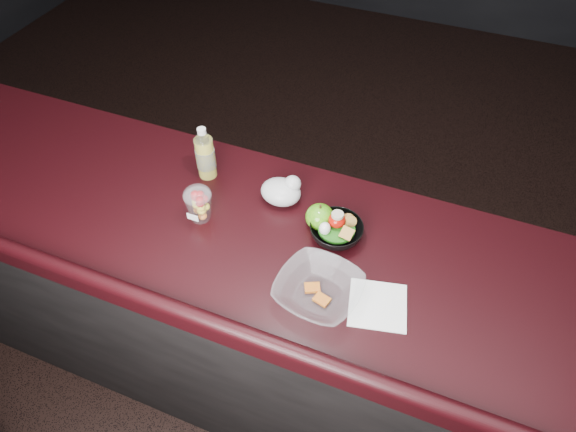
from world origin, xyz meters
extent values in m
cube|color=black|center=(0.00, 0.30, 0.49)|extent=(4.00, 0.65, 0.98)
cube|color=black|center=(0.00, 0.30, 1.00)|extent=(4.06, 0.71, 0.04)
cylinder|color=gold|center=(-0.41, 0.48, 1.10)|extent=(0.06, 0.06, 0.15)
cylinder|color=white|center=(-0.41, 0.48, 1.10)|extent=(0.07, 0.07, 0.15)
cone|color=white|center=(-0.41, 0.48, 1.19)|extent=(0.06, 0.06, 0.03)
cylinder|color=white|center=(-0.41, 0.48, 1.21)|extent=(0.03, 0.03, 0.02)
cylinder|color=#072D99|center=(-0.41, 0.48, 1.10)|extent=(0.07, 0.07, 0.07)
ellipsoid|color=white|center=(-0.34, 0.29, 1.12)|extent=(0.09, 0.09, 0.05)
ellipsoid|color=#217B0E|center=(0.03, 0.40, 1.06)|extent=(0.09, 0.09, 0.08)
cylinder|color=black|center=(0.03, 0.40, 1.11)|extent=(0.01, 0.01, 0.01)
ellipsoid|color=silver|center=(-0.13, 0.46, 1.06)|extent=(0.14, 0.11, 0.08)
sphere|color=silver|center=(-0.09, 0.48, 1.09)|extent=(0.06, 0.06, 0.06)
imported|color=black|center=(0.09, 0.37, 1.05)|extent=(0.20, 0.20, 0.05)
cylinder|color=#0F470C|center=(0.09, 0.37, 1.06)|extent=(0.12, 0.12, 0.01)
ellipsoid|color=#A10E06|center=(0.09, 0.39, 1.08)|extent=(0.05, 0.05, 0.05)
cylinder|color=beige|center=(0.09, 0.39, 1.11)|extent=(0.04, 0.04, 0.01)
ellipsoid|color=white|center=(0.06, 0.35, 1.07)|extent=(0.04, 0.04, 0.04)
imported|color=silver|center=(0.12, 0.14, 1.05)|extent=(0.27, 0.27, 0.06)
cube|color=#990F0C|center=(0.09, 0.16, 1.03)|extent=(0.05, 0.05, 0.01)
cube|color=#990F0C|center=(0.13, 0.13, 1.03)|extent=(0.05, 0.04, 0.01)
cube|color=white|center=(0.28, 0.18, 1.02)|extent=(0.19, 0.19, 0.00)
camera|label=1|loc=(0.34, -0.65, 2.25)|focal=32.00mm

